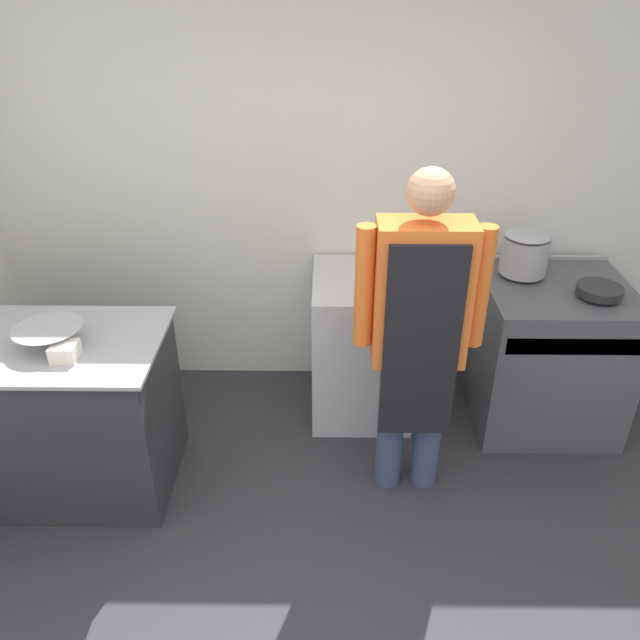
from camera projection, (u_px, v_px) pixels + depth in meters
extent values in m
cube|color=silver|center=(308.00, 180.00, 3.69)|extent=(8.00, 0.05, 2.70)
cube|color=#2D2D33|center=(61.00, 415.00, 3.23)|extent=(1.10, 0.71, 0.86)
cube|color=#9EA0A8|center=(42.00, 344.00, 3.01)|extent=(1.15, 0.74, 0.02)
cube|color=#4C4F56|center=(546.00, 353.00, 3.72)|extent=(0.81, 0.78, 0.89)
cube|color=#9EA0A8|center=(577.00, 345.00, 3.26)|extent=(0.75, 0.03, 0.10)
cube|color=#9EA0A8|center=(540.00, 257.00, 3.82)|extent=(0.81, 0.03, 0.02)
cube|color=silver|center=(361.00, 344.00, 3.80)|extent=(0.59, 0.68, 0.89)
cube|color=silver|center=(364.00, 369.00, 3.49)|extent=(0.50, 0.02, 0.62)
cylinder|color=#38476B|center=(391.00, 422.00, 3.23)|extent=(0.14, 0.14, 0.80)
cylinder|color=#38476B|center=(429.00, 422.00, 3.23)|extent=(0.14, 0.14, 0.80)
cube|color=orange|center=(422.00, 294.00, 2.86)|extent=(0.44, 0.22, 0.70)
cube|color=black|center=(421.00, 346.00, 2.86)|extent=(0.35, 0.02, 1.00)
cylinder|color=orange|center=(364.00, 287.00, 2.84)|extent=(0.09, 0.09, 0.59)
cylinder|color=orange|center=(480.00, 287.00, 2.84)|extent=(0.09, 0.09, 0.59)
sphere|color=tan|center=(431.00, 192.00, 2.62)|extent=(0.21, 0.21, 0.21)
cone|color=#9EA0A8|center=(49.00, 337.00, 2.96)|extent=(0.32, 0.32, 0.10)
cube|color=silver|center=(65.00, 351.00, 2.86)|extent=(0.12, 0.12, 0.08)
cylinder|color=#9EA0A8|center=(524.00, 255.00, 3.56)|extent=(0.27, 0.27, 0.21)
ellipsoid|color=#9EA0A8|center=(528.00, 235.00, 3.50)|extent=(0.26, 0.26, 0.05)
cylinder|color=#262628|center=(600.00, 290.00, 3.36)|extent=(0.24, 0.24, 0.05)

